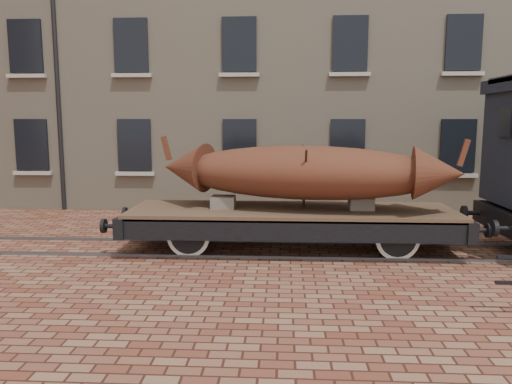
{
  "coord_description": "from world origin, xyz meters",
  "views": [
    {
      "loc": [
        -1.06,
        -11.36,
        3.02
      ],
      "look_at": [
        -1.72,
        0.5,
        1.3
      ],
      "focal_mm": 35.0,
      "sensor_mm": 36.0,
      "label": 1
    }
  ],
  "objects": [
    {
      "name": "ground",
      "position": [
        0.0,
        0.0,
        0.0
      ],
      "size": [
        90.0,
        90.0,
        0.0
      ],
      "primitive_type": "plane",
      "color": "brown"
    },
    {
      "name": "warehouse_cream",
      "position": [
        3.0,
        9.99,
        7.0
      ],
      "size": [
        40.0,
        10.19,
        14.0
      ],
      "color": "tan",
      "rests_on": "ground"
    },
    {
      "name": "rail_track",
      "position": [
        0.0,
        0.0,
        0.03
      ],
      "size": [
        30.0,
        1.52,
        0.06
      ],
      "color": "#59595E",
      "rests_on": "ground"
    },
    {
      "name": "flatcar_wagon",
      "position": [
        -0.87,
        0.0,
        0.79
      ],
      "size": [
        8.41,
        2.28,
        1.27
      ],
      "color": "#50392A",
      "rests_on": "ground"
    },
    {
      "name": "iron_boat",
      "position": [
        -0.59,
        0.0,
        1.84
      ],
      "size": [
        6.96,
        3.01,
        1.66
      ],
      "color": "#5A2517",
      "rests_on": "flatcar_wagon"
    }
  ]
}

